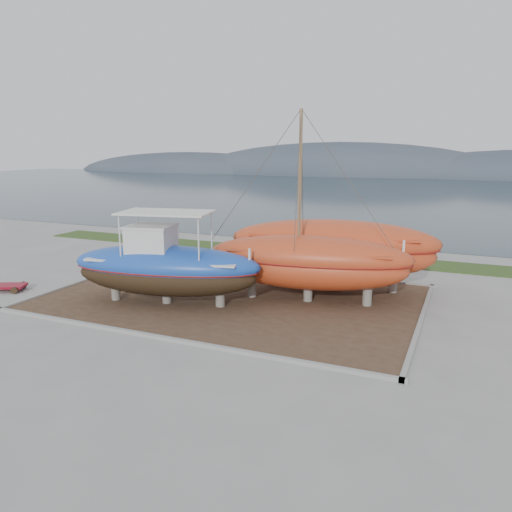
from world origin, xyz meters
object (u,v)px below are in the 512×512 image
at_px(white_dinghy, 162,265).
at_px(orange_sailboat, 310,208).
at_px(blue_caique, 165,258).
at_px(orange_bare_hull, 332,255).
at_px(red_trailer, 9,288).

bearing_deg(white_dinghy, orange_sailboat, -4.11).
distance_m(blue_caique, orange_sailboat, 7.28).
relative_size(blue_caique, white_dinghy, 2.34).
distance_m(orange_bare_hull, red_trailer, 17.24).
bearing_deg(orange_bare_hull, orange_sailboat, -110.07).
bearing_deg(orange_bare_hull, white_dinghy, 177.11).
distance_m(orange_sailboat, red_trailer, 16.39).
height_order(white_dinghy, orange_bare_hull, orange_bare_hull).
relative_size(white_dinghy, orange_bare_hull, 0.36).
distance_m(orange_sailboat, orange_bare_hull, 3.87).
xyz_separation_m(blue_caique, orange_sailboat, (6.19, 3.05, 2.33)).
bearing_deg(red_trailer, orange_sailboat, -8.08).
xyz_separation_m(white_dinghy, orange_sailboat, (9.47, -1.45, 3.97)).
distance_m(blue_caique, orange_bare_hull, 8.79).
height_order(orange_sailboat, red_trailer, orange_sailboat).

